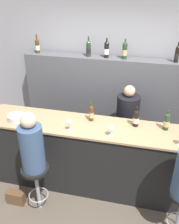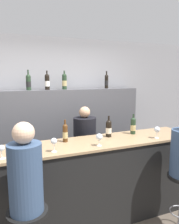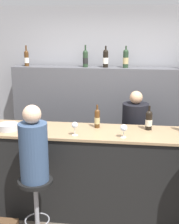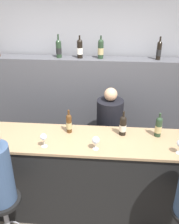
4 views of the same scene
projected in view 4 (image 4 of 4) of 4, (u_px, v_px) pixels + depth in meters
The scene contains 14 objects.
wall_back at pixel (90, 79), 3.98m from camera, with size 6.40×0.05×2.60m.
bar_counter at pixel (80, 176), 3.05m from camera, with size 3.31×0.62×1.09m.
back_bar_cabinet at pixel (89, 111), 3.99m from camera, with size 3.11×0.28×1.70m.
wine_bottle_counter_0 at pixel (69, 123), 2.88m from camera, with size 0.07×0.07×0.29m.
wine_bottle_counter_1 at pixel (123, 125), 2.84m from camera, with size 0.08×0.08×0.29m.
wine_bottle_counter_2 at pixel (159, 127), 2.81m from camera, with size 0.08×0.08×0.29m.
wine_bottle_backbar_1 at pixel (59, 49), 3.57m from camera, with size 0.08×0.08×0.33m.
wine_bottle_backbar_2 at pixel (80, 49), 3.55m from camera, with size 0.08×0.08×0.32m.
wine_bottle_backbar_3 at pixel (101, 49), 3.53m from camera, with size 0.08×0.08×0.32m.
wine_bottle_backbar_4 at pixel (159, 50), 3.47m from camera, with size 0.07×0.07×0.32m.
wine_glass_1 at pixel (44, 137), 2.62m from camera, with size 0.07×0.07×0.16m.
wine_glass_2 at pixel (96, 140), 2.59m from camera, with size 0.08×0.08×0.15m.
bar_stool_left at pixel (5, 211), 2.57m from camera, with size 0.37×0.37×0.73m.
bartender at pixel (109, 140), 3.57m from camera, with size 0.36×0.36×1.46m.
Camera 4 is at (0.31, -2.06, 2.64)m, focal length 40.00 mm.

